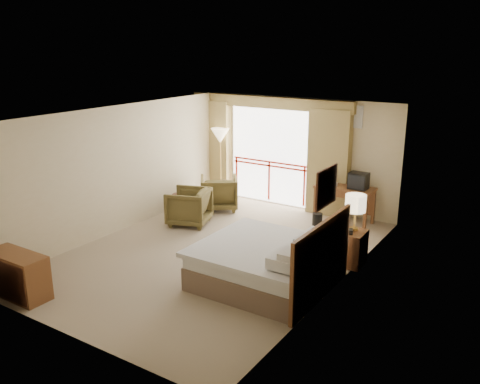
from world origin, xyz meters
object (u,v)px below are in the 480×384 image
Objects in this scene: armchair_far at (219,209)px; dresser at (18,275)px; table_lamp at (356,204)px; side_table at (182,201)px; nightstand at (352,248)px; armchair_near at (189,224)px; bed at (268,263)px; desk at (346,194)px; wastebasket at (317,219)px; floor_lamp at (220,138)px; tv at (358,181)px.

armchair_far is 5.45m from dresser.
side_table is (-4.36, 0.42, -0.80)m from table_lamp.
armchair_near is at bearing 176.59° from nightstand.
table_lamp is at bearing 59.87° from bed.
wastebasket is at bearing -124.90° from desk.
nightstand is 5.12m from floor_lamp.
desk is at bearing 63.24° from dresser.
nightstand is 1.59× the size of tv.
bed is at bearing -122.66° from nightstand.
tv reaches higher than bed.
side_table is at bearing -145.89° from armchair_near.
tv is 3.89m from armchair_near.
side_table is 0.47× the size of dresser.
nightstand is 0.98× the size of table_lamp.
floor_lamp is at bearing 93.00° from side_table.
side_table is 4.55m from dresser.
tv reaches higher than armchair_near.
floor_lamp is at bearing 93.14° from dresser.
tv is (-0.68, 2.04, -0.14)m from table_lamp.
table_lamp reaches higher than desk.
floor_lamp is 6.38m from dresser.
desk is at bearing 115.08° from table_lamp.
dresser is at bearing -86.40° from floor_lamp.
table_lamp is at bearing 44.93° from dresser.
bed is 2.36× the size of armchair_far.
wastebasket is 6.25m from dresser.
table_lamp is 0.51× the size of desk.
floor_lamp is (-3.55, 3.69, 1.20)m from bed.
tv is (0.22, 3.60, 0.65)m from bed.
armchair_far is at bearing 161.34° from table_lamp.
desk is 3.60m from armchair_near.
nightstand is 0.84m from table_lamp.
bed is 4.06m from dresser.
armchair_far is (-3.03, 2.88, -0.38)m from bed.
floor_lamp is (-3.46, 0.04, 0.93)m from desk.
bed reaches higher than dresser.
dresser reaches higher than armchair_far.
tv is 0.78× the size of side_table.
wastebasket is (-0.42, -0.56, -0.51)m from desk.
desk is 1.17× the size of dresser.
side_table reaches higher than wastebasket.
tv reaches higher than dresser.
armchair_far is 1.27m from armchair_near.
armchair_near is (-3.88, 0.11, -0.32)m from nightstand.
tv is 0.45× the size of armchair_far.
dresser is at bearing -21.84° from armchair_near.
wastebasket is at bearing 101.48° from armchair_near.
wastebasket is (-1.40, 1.59, -0.18)m from nightstand.
table_lamp is 1.27× the size of side_table.
tv is at bearing 86.54° from bed.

